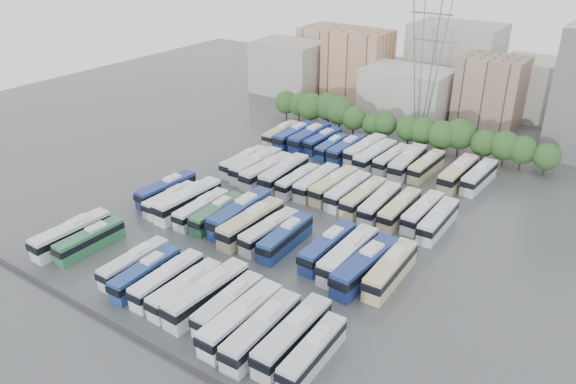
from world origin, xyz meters
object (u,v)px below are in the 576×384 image
Objects in this scene: bus_r2_s3 at (267,171)px; bus_r0_s5 at (146,273)px; bus_r2_s12 at (422,212)px; bus_r3_s13 at (479,176)px; bus_r1_s6 at (251,223)px; bus_r2_s6 at (317,182)px; bus_r1_s13 at (391,269)px; bus_r0_s9 at (229,304)px; bus_r0_s13 at (313,352)px; bus_r2_s8 at (348,191)px; bus_r1_s3 at (202,209)px; bus_r2_s10 at (380,203)px; bus_r0_s10 at (241,319)px; bus_r2_s9 at (364,197)px; bus_r0_s8 at (207,293)px; bus_r3_s1 at (295,135)px; bus_r3_s12 at (458,173)px; bus_r0_s7 at (185,289)px; bus_r3_s5 at (347,149)px; bus_r0_s4 at (135,263)px; bus_r3_s6 at (365,150)px; bus_r2_s2 at (256,165)px; bus_r3_s2 at (310,137)px; bus_r3_s8 at (392,159)px; bus_r1_s12 at (365,266)px; bus_r2_s4 at (284,173)px; bus_r1_s4 at (217,213)px; bus_r1_s2 at (188,200)px; bus_r2_s1 at (245,162)px; bus_r3_s10 at (426,166)px; bus_r1_s0 at (166,190)px; bus_r3_s7 at (375,156)px; bus_r3_s9 at (407,162)px; bus_r2_s5 at (298,180)px; electricity_pylon at (428,52)px; bus_r3_s0 at (281,133)px; bus_r0_s0 at (72,234)px; bus_r0_s6 at (167,279)px; bus_r1_s8 at (286,237)px; bus_r1_s11 at (348,255)px; bus_r0_s1 at (90,240)px; bus_r1_s1 at (171,200)px; bus_r1_s10 at (328,247)px; bus_r0_s12 at (293,336)px.

bus_r0_s5 is at bearing -77.03° from bus_r2_s3.
bus_r3_s13 reaches higher than bus_r2_s12.
bus_r2_s6 is at bearing 90.77° from bus_r1_s6.
bus_r0_s9 is at bearing -128.07° from bus_r1_s13.
bus_r2_s8 reaches higher than bus_r0_s13.
bus_r2_s10 is (22.89, 18.07, 0.12)m from bus_r1_s3.
bus_r0_s10 is 36.83m from bus_r2_s9.
bus_r0_s8 is at bearing 168.77° from bus_r0_s10.
bus_r3_s1 is 36.01m from bus_r3_s12.
bus_r3_s5 reaches higher than bus_r0_s7.
bus_r1_s13 reaches higher than bus_r2_s9.
bus_r0_s10 is at bearing -3.88° from bus_r0_s4.
bus_r3_s5 is 0.93× the size of bus_r3_s6.
bus_r2_s2 is 1.01× the size of bus_r3_s6.
bus_r0_s10 is at bearing -39.91° from bus_r1_s3.
bus_r3_s2 is 19.44m from bus_r3_s8.
bus_r2_s4 is (-26.55, 18.72, -0.04)m from bus_r1_s12.
bus_r0_s5 is 1.00× the size of bus_r1_s4.
bus_r3_s12 is at bearing 91.92° from bus_r2_s12.
bus_r2_s4 reaches higher than bus_r0_s8.
bus_r1_s6 reaches higher than bus_r2_s3.
bus_r1_s2 is 18.80m from bus_r2_s1.
bus_r2_s8 is 19.40m from bus_r3_s10.
bus_r3_s12 is at bearing 51.28° from bus_r1_s4.
bus_r1_s0 reaches higher than bus_r2_s12.
bus_r0_s9 is 52.87m from bus_r3_s7.
bus_r3_s9 is (19.70, 18.53, 0.06)m from bus_r2_s3.
bus_r2_s4 is at bearing -144.36° from bus_r3_s13.
bus_r2_s5 is 18.10m from bus_r3_s5.
electricity_pylon is 58.84m from bus_r1_s6.
bus_r3_s0 is 29.67m from bus_r3_s9.
bus_r2_s10 reaches higher than bus_r0_s4.
bus_r2_s9 is 18.45m from bus_r3_s7.
bus_r2_s9 is (-13.21, 17.23, -0.06)m from bus_r1_s13.
bus_r3_s13 is at bearing 53.44° from bus_r0_s0.
bus_r1_s0 is 10.00m from bus_r1_s3.
bus_r3_s8 is (-16.54, 54.55, 0.04)m from bus_r0_s13.
bus_r1_s2 is (-13.42, 17.79, 0.27)m from bus_r0_s6.
bus_r2_s10 is 1.04× the size of bus_r3_s10.
bus_r1_s11 is at bearing 2.08° from bus_r1_s8.
bus_r3_s10 is at bearing 40.29° from bus_r2_s4.
bus_r3_s1 is (0.17, 53.06, 0.22)m from bus_r0_s1.
bus_r1_s8 is 0.99× the size of bus_r2_s6.
bus_r0_s0 is 1.18× the size of bus_r1_s1.
bus_r1_s10 is at bearing 30.98° from bus_r0_s0.
bus_r2_s1 is at bearing 133.72° from bus_r0_s12.
bus_r2_s1 is at bearing 89.91° from bus_r0_s1.
bus_r1_s2 is (-17.01, -56.24, -16.59)m from electricity_pylon.
bus_r0_s0 is at bearing -107.31° from bus_r3_s6.
bus_r3_s9 is at bearing 93.61° from bus_r0_s10.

